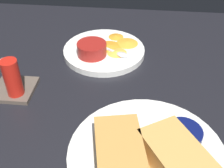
# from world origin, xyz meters

# --- Properties ---
(ground_plane) EXTENTS (1.10, 1.10, 0.03)m
(ground_plane) POSITION_xyz_m (0.00, 0.00, -0.01)
(ground_plane) COLOR black
(plate_sandwich_main) EXTENTS (0.28, 0.28, 0.02)m
(plate_sandwich_main) POSITION_xyz_m (-0.08, -0.05, 0.01)
(plate_sandwich_main) COLOR white
(plate_sandwich_main) RESTS_ON ground_plane
(sandwich_half_near) EXTENTS (0.14, 0.10, 0.05)m
(sandwich_half_near) POSITION_xyz_m (-0.11, -0.00, 0.04)
(sandwich_half_near) COLOR #C68C42
(sandwich_half_near) RESTS_ON plate_sandwich_main
(sandwich_half_far) EXTENTS (0.15, 0.13, 0.05)m
(sandwich_half_far) POSITION_xyz_m (-0.11, -0.09, 0.04)
(sandwich_half_far) COLOR tan
(sandwich_half_far) RESTS_ON plate_sandwich_main
(ramekin_dark_sauce) EXTENTS (0.07, 0.07, 0.04)m
(ramekin_dark_sauce) POSITION_xyz_m (-0.06, -0.11, 0.04)
(ramekin_dark_sauce) COLOR #0C144C
(ramekin_dark_sauce) RESTS_ON plate_sandwich_main
(spoon_by_dark_ramekin) EXTENTS (0.07, 0.09, 0.01)m
(spoon_by_dark_ramekin) POSITION_xyz_m (-0.09, -0.06, 0.02)
(spoon_by_dark_ramekin) COLOR silver
(spoon_by_dark_ramekin) RESTS_ON plate_sandwich_main
(plate_chips_companion) EXTENTS (0.22, 0.22, 0.02)m
(plate_chips_companion) POSITION_xyz_m (0.25, 0.07, 0.01)
(plate_chips_companion) COLOR white
(plate_chips_companion) RESTS_ON ground_plane
(ramekin_light_gravy) EXTENTS (0.08, 0.08, 0.03)m
(ramekin_light_gravy) POSITION_xyz_m (0.22, 0.10, 0.03)
(ramekin_light_gravy) COLOR maroon
(ramekin_light_gravy) RESTS_ON plate_chips_companion
(spoon_by_gravy_ramekin) EXTENTS (0.06, 0.09, 0.01)m
(spoon_by_gravy_ramekin) POSITION_xyz_m (0.23, 0.03, 0.02)
(spoon_by_gravy_ramekin) COLOR silver
(spoon_by_gravy_ramekin) RESTS_ON plate_chips_companion
(plantain_chip_scatter) EXTENTS (0.15, 0.15, 0.01)m
(plantain_chip_scatter) POSITION_xyz_m (0.27, 0.05, 0.02)
(plantain_chip_scatter) COLOR gold
(plantain_chip_scatter) RESTS_ON plate_chips_companion
(condiment_caddy) EXTENTS (0.09, 0.09, 0.10)m
(condiment_caddy) POSITION_xyz_m (0.07, 0.25, 0.03)
(condiment_caddy) COLOR brown
(condiment_caddy) RESTS_ON ground_plane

